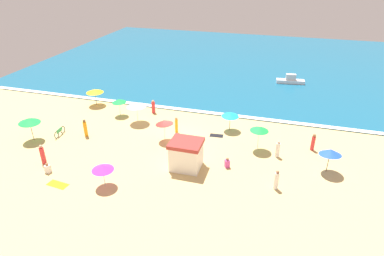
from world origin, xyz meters
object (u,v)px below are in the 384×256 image
beachgoer_6 (43,155)px  beach_umbrella_3 (29,121)px  beachgoer_3 (278,149)px  beach_umbrella_8 (119,101)px  beachgoer_8 (227,163)px  beach_umbrella_7 (95,91)px  beach_umbrella_1 (259,129)px  parked_bicycle (60,132)px  beachgoer_2 (48,168)px  beachgoer_5 (153,107)px  beach_umbrella_2 (136,105)px  beachgoer_7 (85,128)px  beach_umbrella_5 (164,122)px  beach_umbrella_4 (330,152)px  beachgoer_0 (313,142)px  beachgoer_4 (276,180)px  beach_umbrella_0 (230,115)px  small_boat_0 (290,80)px  beach_umbrella_6 (103,168)px  lifeguard_cabana (186,154)px  beachgoer_1 (176,125)px

beachgoer_6 → beach_umbrella_3: bearing=139.4°
beach_umbrella_3 → beachgoer_3: (22.69, 3.46, -1.33)m
beach_umbrella_8 → beachgoer_8: size_ratio=2.35×
beach_umbrella_7 → beach_umbrella_8: beach_umbrella_8 is taller
beach_umbrella_1 → parked_bicycle: bearing=-171.8°
beachgoer_2 → beachgoer_3: bearing=23.3°
beach_umbrella_3 → beachgoer_5: 12.62m
beach_umbrella_2 → beachgoer_7: (-3.57, -4.24, -1.16)m
beach_umbrella_5 → beachgoer_3: 10.59m
beach_umbrella_3 → beach_umbrella_4: 26.81m
beach_umbrella_8 → parked_bicycle: size_ratio=1.17×
parked_bicycle → beachgoer_7: 2.69m
parked_bicycle → beachgoer_0: bearing=9.7°
beach_umbrella_3 → beachgoer_3: beach_umbrella_3 is taller
beachgoer_4 → beachgoer_8: beachgoer_4 is taller
parked_bicycle → beachgoer_2: bearing=-62.3°
beach_umbrella_0 → beachgoer_5: 9.22m
beachgoer_0 → beach_umbrella_3: bearing=-167.8°
beach_umbrella_3 → beachgoer_3: bearing=8.7°
parked_bicycle → beachgoer_3: bearing=5.4°
beach_umbrella_7 → beachgoer_4: size_ratio=1.36×
beachgoer_5 → beachgoer_4: bearing=-35.9°
beachgoer_2 → beachgoer_8: beachgoer_8 is taller
beachgoer_5 → small_boat_0: (14.60, 14.18, -0.20)m
beachgoer_8 → beach_umbrella_0: bearing=98.7°
beachgoer_8 → small_boat_0: bearing=78.5°
small_boat_0 → beach_umbrella_6: bearing=-115.4°
beach_umbrella_7 → beachgoer_4: 23.88m
beach_umbrella_4 → beach_umbrella_5: beach_umbrella_4 is taller
beach_umbrella_3 → beachgoer_6: bearing=-40.6°
lifeguard_cabana → beachgoer_7: size_ratio=1.44×
parked_bicycle → beachgoer_7: (2.58, 0.59, 0.48)m
beachgoer_4 → small_boat_0: beachgoer_4 is taller
beach_umbrella_0 → beachgoer_0: 8.18m
beach_umbrella_0 → beach_umbrella_2: 9.76m
parked_bicycle → beachgoer_2: size_ratio=2.03×
beachgoer_4 → beach_umbrella_0: bearing=121.0°
beach_umbrella_7 → beachgoer_1: 12.06m
beach_umbrella_2 → beach_umbrella_8: size_ratio=1.14×
beach_umbrella_6 → beachgoer_4: (12.64, 3.26, -0.89)m
beachgoer_7 → beachgoer_8: bearing=-5.7°
beachgoer_4 → beachgoer_7: 18.67m
parked_bicycle → beachgoer_6: size_ratio=1.03×
beachgoer_3 → beachgoer_8: size_ratio=1.74×
beach_umbrella_4 → beachgoer_7: beach_umbrella_4 is taller
beach_umbrella_0 → beach_umbrella_8: (-12.30, 0.06, 0.03)m
lifeguard_cabana → beachgoer_3: bearing=27.8°
beach_umbrella_2 → beach_umbrella_4: size_ratio=1.03×
parked_bicycle → beachgoer_4: 21.14m
parked_bicycle → beachgoer_7: bearing=12.9°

